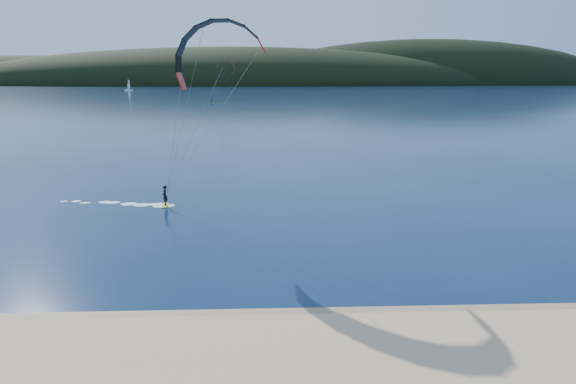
{
  "coord_description": "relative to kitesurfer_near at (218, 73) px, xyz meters",
  "views": [
    {
      "loc": [
        2.64,
        -15.65,
        11.25
      ],
      "look_at": [
        3.62,
        10.0,
        5.0
      ],
      "focal_mm": 29.48,
      "sensor_mm": 36.0,
      "label": 1
    }
  ],
  "objects": [
    {
      "name": "wet_sand",
      "position": [
        1.33,
        -17.82,
        -11.49
      ],
      "size": [
        220.0,
        2.5,
        0.1
      ],
      "color": "#977958",
      "rests_on": "ground"
    },
    {
      "name": "headland",
      "position": [
        1.96,
        722.97,
        -11.54
      ],
      "size": [
        1200.0,
        310.0,
        140.0
      ],
      "color": "black",
      "rests_on": "ground"
    },
    {
      "name": "kitesurfer_near",
      "position": [
        0.0,
        0.0,
        0.0
      ],
      "size": [
        20.46,
        6.53,
        15.16
      ],
      "color": "yellow",
      "rests_on": "ground"
    },
    {
      "name": "kitesurfer_far",
      "position": [
        -15.14,
        174.09,
        2.85
      ],
      "size": [
        12.15,
        7.97,
        18.0
      ],
      "color": "yellow",
      "rests_on": "ground"
    },
    {
      "name": "sailboat",
      "position": [
        -117.15,
        382.35,
        -10.79
      ],
      "size": [
        7.35,
        4.94,
        10.27
      ],
      "color": "white",
      "rests_on": "ground"
    }
  ]
}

